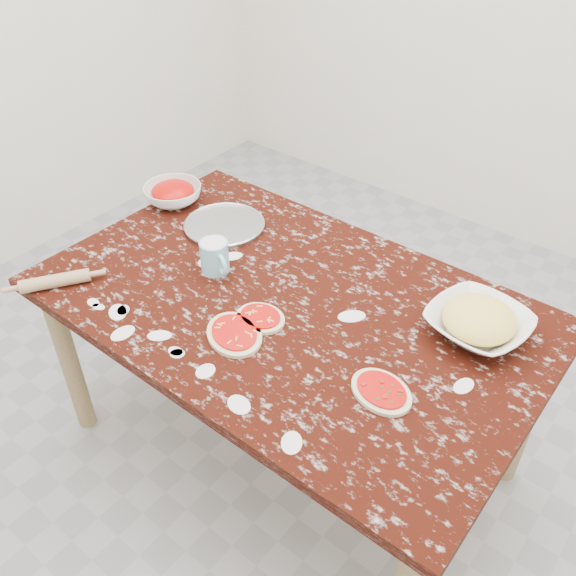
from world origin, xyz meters
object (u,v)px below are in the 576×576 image
Objects in this scene: flour_mug at (215,257)px; rolling_pin at (55,281)px; sauce_bowl at (173,194)px; cheese_bowl at (478,324)px; worktable at (288,320)px; pizza_tray at (224,226)px.

rolling_pin is (-0.35, -0.39, -0.04)m from flour_mug.
sauce_bowl is 0.50m from flour_mug.
cheese_bowl is 0.87m from flour_mug.
worktable is 5.54× the size of cheese_bowl.
flour_mug is at bearing -26.45° from sauce_bowl.
pizza_tray is at bearing 73.36° from rolling_pin.
cheese_bowl is (1.28, 0.04, 0.00)m from sauce_bowl.
sauce_bowl is at bearing 178.60° from pizza_tray.
rolling_pin is at bearing -131.65° from flour_mug.
cheese_bowl is 2.07× the size of flour_mug.
cheese_bowl is at bearing 1.66° from sauce_bowl.
worktable is 11.47× the size of flour_mug.
pizza_tray is 0.64m from rolling_pin.
sauce_bowl and cheese_bowl have the same top height.
flour_mug reaches higher than worktable.
worktable is 0.77m from sauce_bowl.
sauce_bowl reaches higher than rolling_pin.
sauce_bowl is 1.02× the size of rolling_pin.
flour_mug is at bearing -52.43° from pizza_tray.
sauce_bowl is at bearing -178.34° from cheese_bowl.
pizza_tray is 0.28m from sauce_bowl.
pizza_tray is at bearing 157.63° from worktable.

